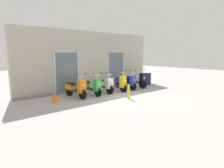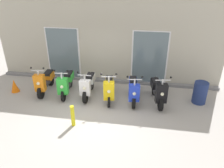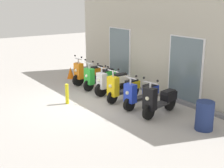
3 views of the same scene
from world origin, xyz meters
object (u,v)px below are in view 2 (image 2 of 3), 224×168
at_px(scooter_orange, 45,81).
at_px(scooter_black, 158,91).
at_px(scooter_blue, 133,89).
at_px(traffic_cone, 15,86).
at_px(curb_bollard, 73,116).
at_px(trash_bin, 200,93).
at_px(scooter_yellow, 109,88).
at_px(scooter_green, 66,83).
at_px(scooter_white, 88,85).

distance_m(scooter_orange, scooter_black, 4.40).
distance_m(scooter_blue, traffic_cone, 4.77).
bearing_deg(curb_bollard, scooter_blue, 47.00).
distance_m(scooter_orange, trash_bin, 5.92).
xyz_separation_m(scooter_yellow, curb_bollard, (-0.82, -1.77, -0.13)).
height_order(scooter_green, traffic_cone, scooter_green).
distance_m(scooter_white, trash_bin, 4.15).
height_order(scooter_white, scooter_blue, scooter_blue).
bearing_deg(trash_bin, curb_bollard, -153.16).
xyz_separation_m(scooter_orange, traffic_cone, (-1.25, -0.20, -0.21)).
xyz_separation_m(scooter_green, scooter_blue, (2.62, -0.05, -0.03)).
height_order(scooter_white, trash_bin, scooter_white).
height_order(scooter_green, scooter_yellow, scooter_yellow).
bearing_deg(scooter_green, scooter_white, 0.09).
distance_m(scooter_orange, scooter_green, 0.90).
height_order(scooter_white, scooter_black, scooter_black).
relative_size(trash_bin, traffic_cone, 1.57).
bearing_deg(trash_bin, scooter_orange, -178.46).
xyz_separation_m(scooter_black, trash_bin, (1.52, 0.25, -0.08)).
distance_m(scooter_orange, scooter_white, 1.78).
bearing_deg(curb_bollard, scooter_black, 35.17).
bearing_deg(scooter_green, trash_bin, 2.19).
distance_m(scooter_blue, scooter_black, 0.89).
distance_m(trash_bin, traffic_cone, 7.18).
bearing_deg(scooter_blue, scooter_yellow, -175.30).
height_order(scooter_yellow, trash_bin, scooter_yellow).
bearing_deg(scooter_white, scooter_yellow, -8.68).
xyz_separation_m(scooter_orange, scooter_green, (0.89, -0.03, 0.02)).
distance_m(scooter_green, curb_bollard, 2.10).
distance_m(scooter_blue, trash_bin, 2.42).
height_order(scooter_green, scooter_white, scooter_green).
bearing_deg(scooter_white, scooter_blue, -1.81).
bearing_deg(traffic_cone, scooter_white, 3.14).
relative_size(scooter_orange, curb_bollard, 2.33).
distance_m(scooter_white, curb_bollard, 1.90).
relative_size(scooter_white, trash_bin, 1.92).
bearing_deg(trash_bin, traffic_cone, -177.15).
distance_m(scooter_orange, curb_bollard, 2.64).
height_order(scooter_orange, scooter_green, scooter_orange).
distance_m(scooter_yellow, trash_bin, 3.32).
distance_m(scooter_green, scooter_white, 0.88).
height_order(scooter_orange, traffic_cone, scooter_orange).
height_order(scooter_green, scooter_black, scooter_black).
xyz_separation_m(scooter_green, curb_bollard, (0.90, -1.89, -0.14)).
bearing_deg(trash_bin, scooter_black, -170.56).
bearing_deg(scooter_green, scooter_yellow, -4.22).
xyz_separation_m(scooter_orange, curb_bollard, (1.80, -1.93, -0.12)).
relative_size(scooter_yellow, trash_bin, 1.92).
height_order(scooter_green, curb_bollard, scooter_green).
height_order(scooter_orange, scooter_yellow, scooter_yellow).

